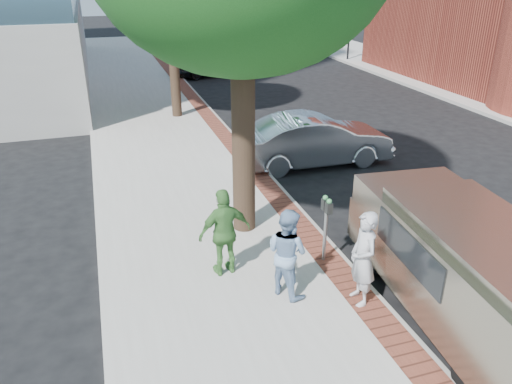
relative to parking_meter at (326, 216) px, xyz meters
name	(u,v)px	position (x,y,z in m)	size (l,w,h in m)	color
ground	(297,270)	(-0.59, 0.02, -1.21)	(120.00, 120.00, 0.00)	black
sidewalk	(168,151)	(-2.09, 8.02, -1.13)	(5.00, 60.00, 0.15)	#9E9991
brick_strip	(230,142)	(0.11, 8.02, -1.05)	(0.60, 60.00, 0.01)	brown
curb	(240,143)	(0.46, 8.02, -1.13)	(0.10, 60.00, 0.15)	gray
signal_near	(170,33)	(0.31, 22.02, 1.05)	(0.70, 0.15, 3.80)	black
signal_far	(350,26)	(11.91, 22.02, 1.05)	(0.70, 0.15, 3.80)	black
parking_meter	(326,216)	(0.00, 0.00, 0.00)	(0.12, 0.32, 1.47)	gray
person_gray	(363,259)	(0.03, -1.50, -0.14)	(0.67, 0.44, 1.83)	#B3B2B7
person_officer	(287,252)	(-1.16, -0.82, -0.18)	(0.85, 0.66, 1.75)	#80A0C5
person_green	(225,232)	(-2.09, 0.19, -0.13)	(1.08, 0.45, 1.84)	#48823B
sedan_silver	(315,140)	(2.23, 5.56, -0.40)	(1.70, 4.87, 1.61)	silver
bg_car	(210,64)	(2.18, 20.10, -0.52)	(1.63, 4.05, 1.38)	black
van	(461,260)	(1.62, -2.13, -0.10)	(2.59, 5.64, 2.02)	gray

